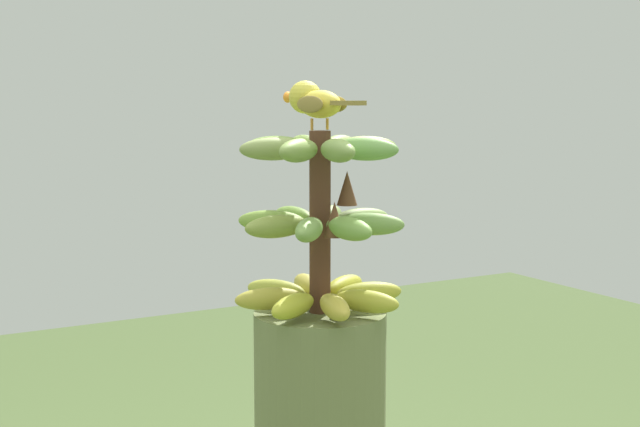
# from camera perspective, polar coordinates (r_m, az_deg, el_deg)

# --- Properties ---
(banana_bunch) EXTENTS (0.30, 0.30, 0.32)m
(banana_bunch) POSITION_cam_1_polar(r_m,az_deg,el_deg) (1.57, 0.04, -0.54)
(banana_bunch) COLOR #4C2D1E
(banana_bunch) RESTS_ON banana_tree
(perched_bird) EXTENTS (0.21, 0.07, 0.09)m
(perched_bird) POSITION_cam_1_polar(r_m,az_deg,el_deg) (1.60, -0.36, 7.09)
(perched_bird) COLOR #C68933
(perched_bird) RESTS_ON banana_bunch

